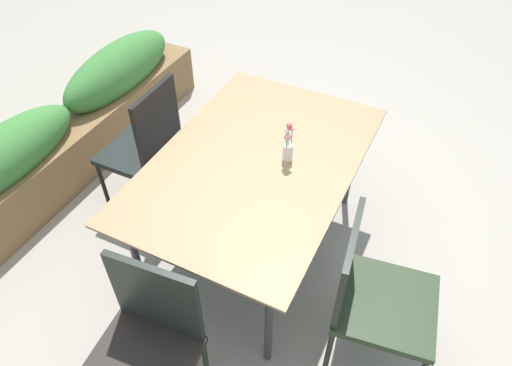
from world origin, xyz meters
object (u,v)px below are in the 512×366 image
object	(u,v)px
chair_near_left	(372,292)
chair_end_left	(146,343)
chair_far_side	(147,145)
flower_vase	(288,146)
dining_table	(256,167)
planter_box	(75,127)

from	to	relation	value
chair_near_left	chair_end_left	world-z (taller)	chair_end_left
chair_far_side	chair_end_left	bearing A→B (deg)	-145.41
chair_far_side	flower_vase	distance (m)	1.00
dining_table	flower_vase	xyz separation A→B (m)	(0.08, -0.15, 0.14)
chair_end_left	flower_vase	world-z (taller)	flower_vase
chair_far_side	planter_box	distance (m)	0.83
chair_far_side	planter_box	xyz separation A→B (m)	(0.12, 0.79, -0.21)
chair_far_side	dining_table	bearing A→B (deg)	-93.83
dining_table	chair_near_left	xyz separation A→B (m)	(-0.36, -0.80, -0.19)
chair_near_left	planter_box	xyz separation A→B (m)	(0.53, 2.39, -0.18)
planter_box	chair_far_side	bearing A→B (deg)	-98.92
dining_table	planter_box	distance (m)	1.64
flower_vase	planter_box	world-z (taller)	flower_vase
chair_far_side	chair_end_left	world-z (taller)	chair_far_side
chair_near_left	planter_box	world-z (taller)	chair_near_left
chair_near_left	dining_table	bearing A→B (deg)	-122.32
chair_far_side	chair_end_left	xyz separation A→B (m)	(-1.10, -0.79, -0.02)
chair_end_left	flower_vase	xyz separation A→B (m)	(1.15, -0.16, 0.32)
chair_end_left	dining_table	bearing A→B (deg)	-95.57
chair_end_left	flower_vase	size ratio (longest dim) A/B	3.72
chair_end_left	planter_box	size ratio (longest dim) A/B	0.35
dining_table	chair_far_side	xyz separation A→B (m)	(0.04, 0.80, -0.16)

